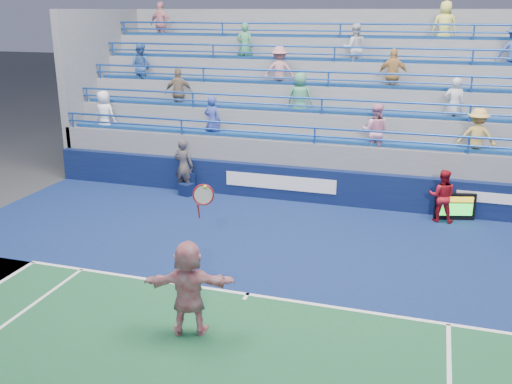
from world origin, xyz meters
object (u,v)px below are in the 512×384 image
(tennis_player, at_px, (189,288))
(line_judge, at_px, (184,166))
(judge_chair, at_px, (187,188))
(ball_girl, at_px, (442,196))
(serve_speed_board, at_px, (455,207))

(tennis_player, bearing_deg, line_judge, 114.88)
(judge_chair, relative_size, ball_girl, 0.47)
(serve_speed_board, distance_m, line_judge, 8.53)
(judge_chair, bearing_deg, tennis_player, -65.65)
(tennis_player, xyz_separation_m, ball_girl, (4.47, 7.62, -0.16))
(serve_speed_board, relative_size, tennis_player, 0.39)
(serve_speed_board, xyz_separation_m, ball_girl, (-0.39, -0.25, 0.37))
(serve_speed_board, xyz_separation_m, tennis_player, (-4.86, -7.87, 0.53))
(tennis_player, xyz_separation_m, line_judge, (-3.65, 7.88, -0.01))
(serve_speed_board, height_order, tennis_player, tennis_player)
(ball_girl, bearing_deg, serve_speed_board, -146.31)
(judge_chair, relative_size, tennis_player, 0.24)
(tennis_player, height_order, line_judge, tennis_player)
(judge_chair, height_order, ball_girl, ball_girl)
(serve_speed_board, bearing_deg, ball_girl, -147.37)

